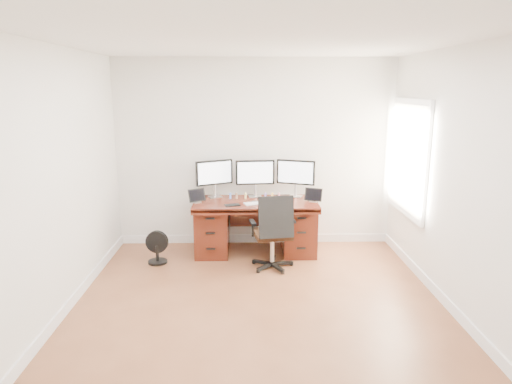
{
  "coord_description": "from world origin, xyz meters",
  "views": [
    {
      "loc": [
        -0.13,
        -4.3,
        2.29
      ],
      "look_at": [
        0.0,
        1.5,
        0.95
      ],
      "focal_mm": 32.0,
      "sensor_mm": 36.0,
      "label": 1
    }
  ],
  "objects_px": {
    "desk": "(255,225)",
    "office_chair": "(273,244)",
    "floor_fan": "(157,248)",
    "monitor_center": "(255,174)",
    "keyboard": "(256,203)"
  },
  "relations": [
    {
      "from": "desk",
      "to": "office_chair",
      "type": "height_order",
      "value": "office_chair"
    },
    {
      "from": "keyboard",
      "to": "desk",
      "type": "bearing_deg",
      "value": 74.91
    },
    {
      "from": "monitor_center",
      "to": "keyboard",
      "type": "distance_m",
      "value": 0.53
    },
    {
      "from": "floor_fan",
      "to": "keyboard",
      "type": "bearing_deg",
      "value": 15.37
    },
    {
      "from": "office_chair",
      "to": "floor_fan",
      "type": "height_order",
      "value": "office_chair"
    },
    {
      "from": "office_chair",
      "to": "monitor_center",
      "type": "distance_m",
      "value": 1.16
    },
    {
      "from": "desk",
      "to": "office_chair",
      "type": "distance_m",
      "value": 0.66
    },
    {
      "from": "office_chair",
      "to": "floor_fan",
      "type": "relative_size",
      "value": 2.27
    },
    {
      "from": "desk",
      "to": "floor_fan",
      "type": "distance_m",
      "value": 1.38
    },
    {
      "from": "floor_fan",
      "to": "monitor_center",
      "type": "height_order",
      "value": "monitor_center"
    },
    {
      "from": "floor_fan",
      "to": "keyboard",
      "type": "distance_m",
      "value": 1.44
    },
    {
      "from": "monitor_center",
      "to": "floor_fan",
      "type": "bearing_deg",
      "value": -159.35
    },
    {
      "from": "desk",
      "to": "office_chair",
      "type": "xyz_separation_m",
      "value": [
        0.21,
        -0.62,
        -0.07
      ]
    },
    {
      "from": "desk",
      "to": "office_chair",
      "type": "relative_size",
      "value": 1.71
    },
    {
      "from": "floor_fan",
      "to": "office_chair",
      "type": "bearing_deg",
      "value": -2.36
    }
  ]
}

